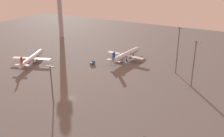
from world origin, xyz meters
TOP-DOWN VIEW (x-y plane):
  - ground_plane at (0.00, 0.00)m, footprint 416.00×416.00m
  - control_tower at (-89.66, 104.27)m, footprint 8.00×8.00m
  - airplane_terminal_side at (-59.94, 31.73)m, footprint 28.66×36.40m
  - airplane_far_stand at (-0.85, 71.40)m, footprint 31.60×40.52m
  - baggage_tractor at (-17.94, 50.39)m, footprint 2.11×4.20m
  - apron_light_east at (40.82, 63.23)m, footprint 4.80×0.90m
  - apron_light_west at (54.90, 47.12)m, footprint 4.80×0.90m
  - apron_light_central at (-3.24, -10.89)m, footprint 4.80×0.90m

SIDE VIEW (x-z plane):
  - ground_plane at x=0.00m, z-range 0.00..0.00m
  - baggage_tractor at x=-17.94m, z-range 0.05..2.30m
  - airplane_terminal_side at x=-59.94m, z-range -1.18..8.48m
  - airplane_far_stand at x=-0.85m, z-range -1.27..9.12m
  - apron_light_central at x=-3.24m, z-range 1.78..23.82m
  - apron_light_west at x=54.90m, z-range 1.87..30.04m
  - apron_light_east at x=40.82m, z-range 1.91..33.49m
  - control_tower at x=-89.66m, z-range 3.40..52.30m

